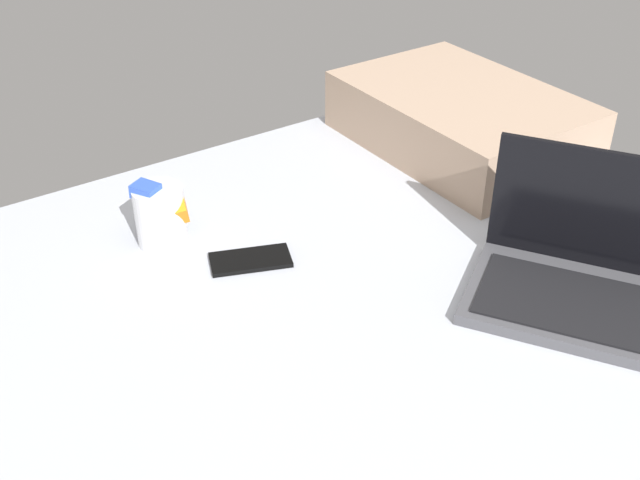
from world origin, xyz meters
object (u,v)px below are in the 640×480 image
Objects in this scene: laptop at (579,275)px; pillow at (460,119)px; snack_cup at (162,214)px; cell_phone at (250,260)px.

laptop is 56.51cm from pillow.
snack_cup is 0.23× the size of pillow.
cell_phone is 62.61cm from pillow.
snack_cup is at bearing 55.10° from cell_phone.
pillow is at bearing -56.46° from cell_phone.
laptop is 3.29× the size of snack_cup.
snack_cup is 18.06cm from cell_phone.
snack_cup is 0.87× the size of cell_phone.
laptop is 71.75cm from snack_cup.
pillow is at bearing 89.21° from snack_cup.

